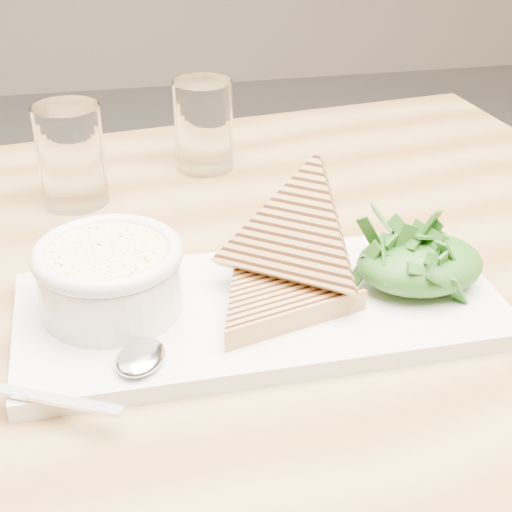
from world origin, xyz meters
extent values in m
cube|color=#A9844F|center=(-0.17, 0.04, 0.74)|extent=(1.29, 0.95, 0.04)
cylinder|color=#A9844F|center=(0.38, 0.40, 0.36)|extent=(0.06, 0.06, 0.72)
cube|color=silver|center=(-0.04, -0.02, 0.77)|extent=(0.42, 0.20, 0.02)
cylinder|color=silver|center=(-0.16, 0.00, 0.80)|extent=(0.12, 0.12, 0.05)
cylinder|color=#FBE196|center=(-0.16, 0.00, 0.83)|extent=(0.10, 0.10, 0.01)
torus|color=silver|center=(-0.16, 0.00, 0.83)|extent=(0.12, 0.12, 0.01)
ellipsoid|color=#153D15|center=(0.10, -0.02, 0.80)|extent=(0.11, 0.09, 0.04)
ellipsoid|color=silver|center=(-0.14, -0.08, 0.78)|extent=(0.05, 0.06, 0.01)
cube|color=silver|center=(-0.22, -0.11, 0.78)|extent=(0.11, 0.06, 0.00)
cylinder|color=white|center=(-0.19, 0.25, 0.82)|extent=(0.07, 0.07, 0.11)
cylinder|color=white|center=(-0.04, 0.31, 0.81)|extent=(0.07, 0.07, 0.11)
camera|label=1|loc=(-0.15, -0.57, 1.15)|focal=55.00mm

